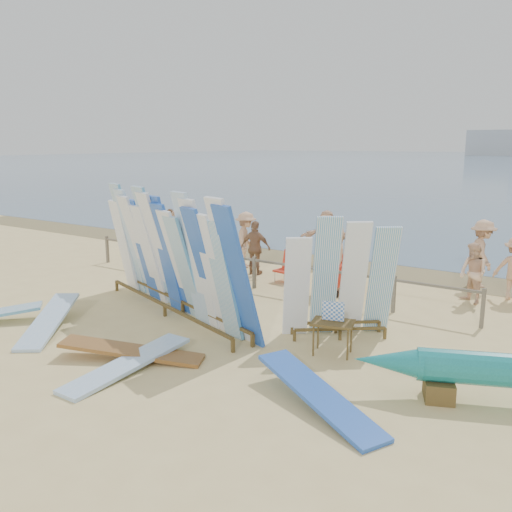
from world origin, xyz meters
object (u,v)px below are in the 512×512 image
Objects in this scene: beach_chair_left at (286,273)px; beachgoer_11 at (215,228)px; beachgoer_2 at (176,236)px; flat_board_d at (318,407)px; beachgoer_3 at (246,240)px; beach_chair_right at (339,283)px; beachgoer_0 at (147,230)px; vendor_table at (332,337)px; beachgoer_4 at (256,248)px; main_surfboard_rack at (172,259)px; beachgoer_6 at (335,258)px; flat_board_a at (50,329)px; flat_board_b at (128,370)px; side_surfboard_rack at (340,282)px; beachgoer_1 at (221,233)px; beachgoer_8 at (473,273)px; flat_board_c at (132,359)px; beachgoer_9 at (482,254)px; stroller at (334,278)px; beachgoer_extra_1 at (170,231)px; beachgoer_5 at (326,238)px; beachgoer_7 at (355,252)px.

beachgoer_11 is (-4.63, 2.56, 0.58)m from beach_chair_left.
beachgoer_2 reaches higher than beachgoer_11.
beachgoer_3 is (-6.41, 7.28, 0.91)m from flat_board_d.
beachgoer_0 reaches higher than beach_chair_right.
beachgoer_3 is 2.55m from beachgoer_2.
vendor_table is 0.63× the size of beachgoer_4.
main_surfboard_rack reaches higher than beachgoer_6.
main_surfboard_rack is 4.72m from beach_chair_right.
beach_chair_right reaches higher than flat_board_d.
flat_board_a is at bearing -133.47° from beach_chair_right.
beachgoer_4 reaches higher than flat_board_b.
flat_board_b is 1.00× the size of flat_board_d.
flat_board_a is at bearing 172.14° from side_surfboard_rack.
beachgoer_1 is 0.93× the size of beachgoer_6.
vendor_table is 9.67m from beachgoer_1.
main_surfboard_rack reaches higher than side_surfboard_rack.
vendor_table is 0.68× the size of beachgoer_8.
flat_board_a is (-5.41, -3.10, -1.17)m from side_surfboard_rack.
beachgoer_1 is 0.97× the size of beachgoer_2.
beachgoer_3 is at bearing 67.36° from flat_board_d.
vendor_table is 0.39× the size of flat_board_d.
flat_board_c is 2.71m from flat_board_a.
flat_board_a is at bearing 115.76° from beachgoer_9.
beachgoer_2 is at bearing 99.22° from beachgoer_1.
flat_board_b is at bearing -111.80° from beachgoer_11.
beachgoer_extra_1 is (-7.46, 1.71, 0.39)m from stroller.
beachgoer_2 is at bearing 74.09° from flat_board_a.
beachgoer_3 is 0.99× the size of beachgoer_5.
beachgoer_3 is 3.82m from beachgoer_6.
beachgoer_8 is at bearing 59.40° from vendor_table.
beach_chair_right is 7.71m from beachgoer_extra_1.
flat_board_a is 2.83× the size of beach_chair_right.
beachgoer_3 is (-2.94, 7.92, 0.91)m from flat_board_b.
stroller is (-1.53, 2.94, -0.75)m from side_surfboard_rack.
beachgoer_0 is at bearing 158.30° from main_surfboard_rack.
beach_chair_right is 0.57× the size of beachgoer_4.
vendor_table is at bearing 163.34° from beachgoer_0.
beachgoer_4 is at bearing -177.76° from beachgoer_0.
beachgoer_5 is (0.57, 6.81, -0.44)m from main_surfboard_rack.
side_surfboard_rack reaches higher than flat_board_d.
beachgoer_0 is 0.97m from beachgoer_extra_1.
beachgoer_0 is at bearing 85.59° from flat_board_a.
flat_board_d is 1.49× the size of beachgoer_3.
beachgoer_extra_1 reaches higher than stroller.
flat_board_b is at bearing 56.50° from beachgoer_2.
beachgoer_9 is 3.52m from beachgoer_7.
beachgoer_2 reaches higher than beachgoer_0.
flat_board_d is 1.71× the size of beachgoer_0.
flat_board_b is 1.60× the size of beachgoer_11.
beachgoer_9 is (1.57, 5.91, -0.22)m from side_surfboard_rack.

